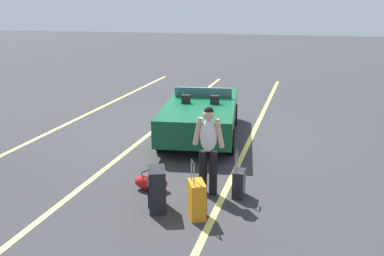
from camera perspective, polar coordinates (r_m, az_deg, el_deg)
name	(u,v)px	position (r m, az deg, el deg)	size (l,w,h in m)	color
ground_plane	(201,136)	(11.36, 1.19, -1.12)	(80.00, 80.00, 0.00)	#333335
lot_line_near	(250,140)	(11.13, 7.71, -1.64)	(18.00, 0.12, 0.01)	#EAE066
lot_line_mid	(152,132)	(11.77, -5.41, -0.58)	(18.00, 0.12, 0.01)	#EAE066
lot_line_far	(64,125)	(12.95, -16.66, 0.36)	(18.00, 0.12, 0.01)	#EAE066
convertible_car	(202,113)	(11.40, 1.32, 2.01)	(4.34, 2.33, 1.24)	#0F4C2D
suitcase_large_black	(157,189)	(7.32, -4.72, -8.16)	(0.55, 0.44, 0.74)	black
suitcase_medium_bright	(197,200)	(7.07, 0.66, -9.54)	(0.46, 0.39, 0.99)	orange
suitcase_small_carryon	(239,183)	(7.86, 6.27, -7.34)	(0.34, 0.20, 0.88)	black
duffel_bag	(151,182)	(8.14, -5.48, -7.21)	(0.39, 0.65, 0.34)	red
traveler_person	(208,146)	(7.69, 2.20, -2.40)	(0.25, 0.61, 1.65)	black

